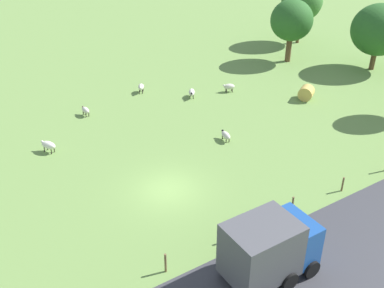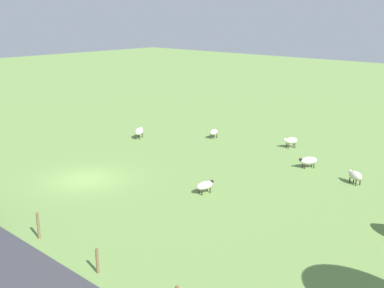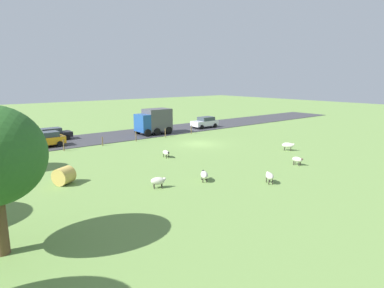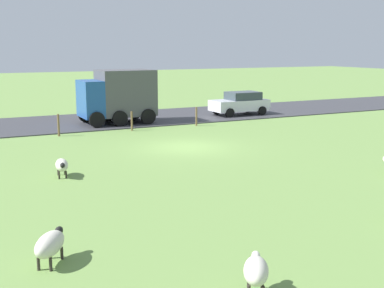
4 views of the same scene
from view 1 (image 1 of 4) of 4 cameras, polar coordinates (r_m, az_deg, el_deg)
name	(u,v)px [view 1 (image 1 of 4)]	position (r m, az deg, el deg)	size (l,w,h in m)	color
ground_plane	(168,190)	(29.95, -2.93, -5.63)	(160.00, 160.00, 0.00)	#6B8E47
sheep_0	(85,110)	(39.61, -12.91, 4.07)	(1.05, 0.54, 0.74)	beige
sheep_1	(229,87)	(43.09, 4.56, 7.01)	(0.91, 1.14, 0.79)	beige
sheep_2	(226,135)	(35.07, 4.15, 1.09)	(1.24, 0.62, 0.70)	beige
sheep_3	(48,145)	(35.05, -17.17, -0.13)	(1.31, 1.07, 0.85)	silver
sheep_4	(192,92)	(41.88, -0.03, 6.35)	(1.27, 1.09, 0.75)	beige
sheep_5	(141,87)	(43.07, -6.26, 6.96)	(1.10, 0.95, 0.80)	beige
hay_bale_0	(306,93)	(42.67, 13.81, 6.11)	(1.26, 1.26, 1.17)	tan
tree_1	(292,21)	(50.24, 12.10, 14.56)	(4.35, 4.35, 6.49)	brown
tree_2	(379,30)	(50.54, 21.93, 12.84)	(5.47, 5.47, 6.63)	brown
tree_3	(302,0)	(56.46, 13.32, 16.74)	(4.65, 4.65, 7.30)	brown
fence_post_0	(166,263)	(24.23, -3.26, -14.32)	(0.12, 0.12, 1.18)	brown
fence_post_1	(234,232)	(25.98, 5.14, -10.72)	(0.12, 0.12, 1.15)	brown
fence_post_2	(292,205)	(28.25, 12.18, -7.37)	(0.12, 0.12, 1.24)	brown
fence_post_3	(343,184)	(31.04, 17.96, -4.70)	(0.12, 0.12, 1.02)	brown
truck_0	(269,248)	(23.41, 9.40, -12.42)	(2.83, 4.63, 3.39)	#1E4C99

